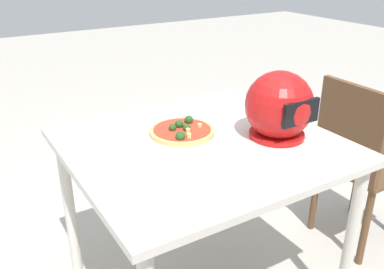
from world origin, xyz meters
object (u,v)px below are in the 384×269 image
(pizza, at_px, (182,131))
(dining_table, at_px, (202,162))
(chair_side, at_px, (358,157))
(motorcycle_helmet, at_px, (279,107))

(pizza, bearing_deg, dining_table, 115.00)
(chair_side, bearing_deg, motorcycle_helmet, 2.20)
(chair_side, bearing_deg, pizza, -11.11)
(dining_table, relative_size, chair_side, 1.14)
(pizza, xyz_separation_m, chair_side, (-0.92, 0.18, -0.29))
(motorcycle_helmet, relative_size, chair_side, 0.30)
(dining_table, distance_m, motorcycle_helmet, 0.38)
(pizza, bearing_deg, motorcycle_helmet, 148.26)
(dining_table, bearing_deg, motorcycle_helmet, 158.12)
(pizza, distance_m, chair_side, 0.98)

